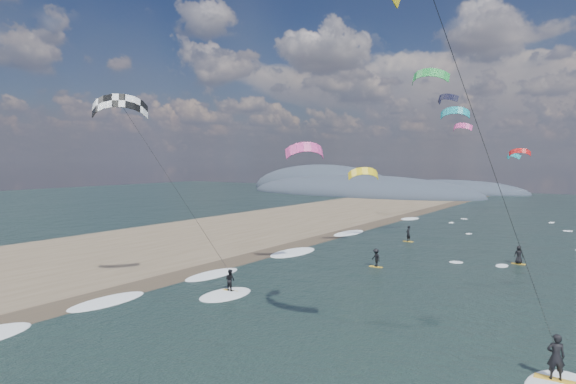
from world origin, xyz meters
The scene contains 9 objects.
ground centered at (0.00, 0.00, 0.00)m, with size 260.00×260.00×0.00m, color black.
sand_strip centered at (-24.00, 10.00, 0.00)m, with size 26.00×240.00×0.00m, color brown.
wet_sand_strip centered at (-12.00, 10.00, 0.00)m, with size 3.00×240.00×0.00m, color #382D23.
coastal_hills centered at (-44.84, 107.86, 0.00)m, with size 80.00×41.00×15.00m.
kitesurfer_near_a centered at (10.56, 4.68, 13.21)m, with size 8.12×9.21×16.92m.
kitesurfer_near_b centered at (-8.20, 8.07, 8.37)m, with size 6.72×9.01×13.59m.
far_kitesurfers centered at (1.63, 30.52, 0.81)m, with size 13.03×14.35×1.75m.
bg_kite_field centered at (-1.79, 49.97, 12.80)m, with size 10.65×68.72×10.77m.
shoreline_surf centered at (-10.80, 14.75, 0.00)m, with size 2.40×79.40×0.11m.
Camera 1 is at (15.67, -12.08, 8.99)m, focal length 30.00 mm.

